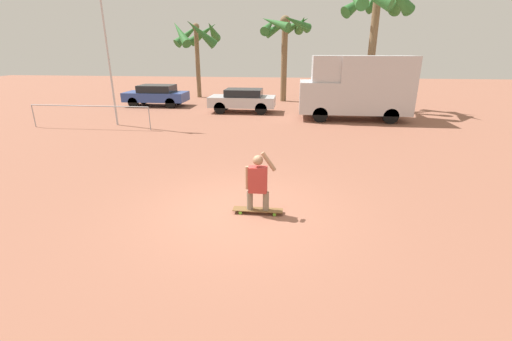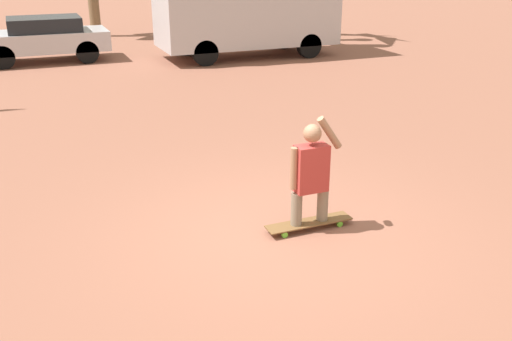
{
  "view_description": "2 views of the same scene",
  "coord_description": "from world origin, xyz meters",
  "px_view_note": "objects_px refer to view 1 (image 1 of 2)",
  "views": [
    {
      "loc": [
        1.15,
        -6.99,
        3.51
      ],
      "look_at": [
        0.28,
        0.56,
        0.81
      ],
      "focal_mm": 24.0,
      "sensor_mm": 36.0,
      "label": 1
    },
    {
      "loc": [
        -2.67,
        -5.72,
        3.31
      ],
      "look_at": [
        0.08,
        0.95,
        0.47
      ],
      "focal_mm": 40.0,
      "sensor_mm": 36.0,
      "label": 2
    }
  ],
  "objects_px": {
    "palm_tree_near_van": "(378,5)",
    "palm_tree_center_background": "(286,30)",
    "camper_van": "(357,86)",
    "flagpole": "(108,43)",
    "person_skateboarder": "(258,180)",
    "skateboard": "(258,210)",
    "parked_car_blue": "(156,95)",
    "palm_tree_far_left": "(197,35)",
    "parked_car_silver": "(243,100)"
  },
  "relations": [
    {
      "from": "skateboard",
      "to": "palm_tree_far_left",
      "type": "distance_m",
      "value": 21.04
    },
    {
      "from": "parked_car_blue",
      "to": "palm_tree_center_background",
      "type": "height_order",
      "value": "palm_tree_center_background"
    },
    {
      "from": "person_skateboarder",
      "to": "camper_van",
      "type": "relative_size",
      "value": 0.24
    },
    {
      "from": "parked_car_blue",
      "to": "flagpole",
      "type": "height_order",
      "value": "flagpole"
    },
    {
      "from": "parked_car_blue",
      "to": "palm_tree_center_background",
      "type": "bearing_deg",
      "value": 22.1
    },
    {
      "from": "palm_tree_near_van",
      "to": "palm_tree_far_left",
      "type": "distance_m",
      "value": 12.77
    },
    {
      "from": "parked_car_blue",
      "to": "palm_tree_center_background",
      "type": "xyz_separation_m",
      "value": [
        8.21,
        3.33,
        4.05
      ]
    },
    {
      "from": "palm_tree_far_left",
      "to": "flagpole",
      "type": "distance_m",
      "value": 10.77
    },
    {
      "from": "person_skateboarder",
      "to": "parked_car_silver",
      "type": "bearing_deg",
      "value": 100.1
    },
    {
      "from": "camper_van",
      "to": "parked_car_silver",
      "type": "relative_size",
      "value": 1.46
    },
    {
      "from": "skateboard",
      "to": "palm_tree_center_background",
      "type": "distance_m",
      "value": 18.73
    },
    {
      "from": "parked_car_silver",
      "to": "flagpole",
      "type": "height_order",
      "value": "flagpole"
    },
    {
      "from": "palm_tree_center_background",
      "to": "flagpole",
      "type": "height_order",
      "value": "flagpole"
    },
    {
      "from": "parked_car_silver",
      "to": "parked_car_blue",
      "type": "xyz_separation_m",
      "value": [
        -5.95,
        1.68,
        -0.01
      ]
    },
    {
      "from": "person_skateboarder",
      "to": "skateboard",
      "type": "bearing_deg",
      "value": 0.0
    },
    {
      "from": "palm_tree_near_van",
      "to": "palm_tree_far_left",
      "type": "xyz_separation_m",
      "value": [
        -11.72,
        4.91,
        -1.31
      ]
    },
    {
      "from": "skateboard",
      "to": "person_skateboarder",
      "type": "bearing_deg",
      "value": -180.0
    },
    {
      "from": "person_skateboarder",
      "to": "palm_tree_far_left",
      "type": "distance_m",
      "value": 20.9
    },
    {
      "from": "parked_car_silver",
      "to": "palm_tree_far_left",
      "type": "height_order",
      "value": "palm_tree_far_left"
    },
    {
      "from": "palm_tree_far_left",
      "to": "palm_tree_center_background",
      "type": "bearing_deg",
      "value": -11.42
    },
    {
      "from": "parked_car_silver",
      "to": "flagpole",
      "type": "bearing_deg",
      "value": -141.88
    },
    {
      "from": "parked_car_silver",
      "to": "palm_tree_far_left",
      "type": "relative_size",
      "value": 0.68
    },
    {
      "from": "palm_tree_center_background",
      "to": "palm_tree_far_left",
      "type": "xyz_separation_m",
      "value": [
        -6.58,
        1.33,
        -0.26
      ]
    },
    {
      "from": "person_skateboarder",
      "to": "palm_tree_far_left",
      "type": "height_order",
      "value": "palm_tree_far_left"
    },
    {
      "from": "parked_car_blue",
      "to": "palm_tree_far_left",
      "type": "height_order",
      "value": "palm_tree_far_left"
    },
    {
      "from": "skateboard",
      "to": "palm_tree_center_background",
      "type": "xyz_separation_m",
      "value": [
        -0.08,
        18.13,
        4.69
      ]
    },
    {
      "from": "palm_tree_near_van",
      "to": "palm_tree_center_background",
      "type": "height_order",
      "value": "palm_tree_near_van"
    },
    {
      "from": "skateboard",
      "to": "palm_tree_far_left",
      "type": "xyz_separation_m",
      "value": [
        -6.66,
        19.46,
        4.43
      ]
    },
    {
      "from": "skateboard",
      "to": "palm_tree_center_background",
      "type": "relative_size",
      "value": 0.19
    },
    {
      "from": "person_skateboarder",
      "to": "parked_car_blue",
      "type": "xyz_separation_m",
      "value": [
        -8.29,
        14.8,
        -0.07
      ]
    },
    {
      "from": "palm_tree_near_van",
      "to": "palm_tree_center_background",
      "type": "distance_m",
      "value": 6.35
    },
    {
      "from": "camper_van",
      "to": "flagpole",
      "type": "bearing_deg",
      "value": -166.59
    },
    {
      "from": "palm_tree_far_left",
      "to": "person_skateboarder",
      "type": "bearing_deg",
      "value": -71.12
    },
    {
      "from": "palm_tree_near_van",
      "to": "palm_tree_center_background",
      "type": "relative_size",
      "value": 1.22
    },
    {
      "from": "parked_car_silver",
      "to": "camper_van",
      "type": "bearing_deg",
      "value": -13.87
    },
    {
      "from": "skateboard",
      "to": "parked_car_blue",
      "type": "height_order",
      "value": "parked_car_blue"
    },
    {
      "from": "camper_van",
      "to": "palm_tree_far_left",
      "type": "relative_size",
      "value": 0.99
    },
    {
      "from": "palm_tree_center_background",
      "to": "parked_car_blue",
      "type": "bearing_deg",
      "value": -157.9
    },
    {
      "from": "palm_tree_near_van",
      "to": "person_skateboarder",
      "type": "bearing_deg",
      "value": -109.19
    },
    {
      "from": "skateboard",
      "to": "camper_van",
      "type": "xyz_separation_m",
      "value": [
        3.88,
        11.58,
        1.65
      ]
    },
    {
      "from": "skateboard",
      "to": "person_skateboarder",
      "type": "distance_m",
      "value": 0.71
    },
    {
      "from": "person_skateboarder",
      "to": "palm_tree_far_left",
      "type": "relative_size",
      "value": 0.24
    },
    {
      "from": "palm_tree_near_van",
      "to": "palm_tree_far_left",
      "type": "height_order",
      "value": "palm_tree_near_van"
    },
    {
      "from": "person_skateboarder",
      "to": "palm_tree_near_van",
      "type": "distance_m",
      "value": 16.2
    },
    {
      "from": "palm_tree_center_background",
      "to": "palm_tree_far_left",
      "type": "distance_m",
      "value": 6.72
    },
    {
      "from": "person_skateboarder",
      "to": "palm_tree_center_background",
      "type": "height_order",
      "value": "palm_tree_center_background"
    },
    {
      "from": "skateboard",
      "to": "parked_car_silver",
      "type": "xyz_separation_m",
      "value": [
        -2.34,
        13.12,
        0.65
      ]
    },
    {
      "from": "skateboard",
      "to": "flagpole",
      "type": "distance_m",
      "value": 12.36
    },
    {
      "from": "parked_car_silver",
      "to": "palm_tree_far_left",
      "type": "bearing_deg",
      "value": 124.26
    },
    {
      "from": "palm_tree_near_van",
      "to": "flagpole",
      "type": "height_order",
      "value": "palm_tree_near_van"
    }
  ]
}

